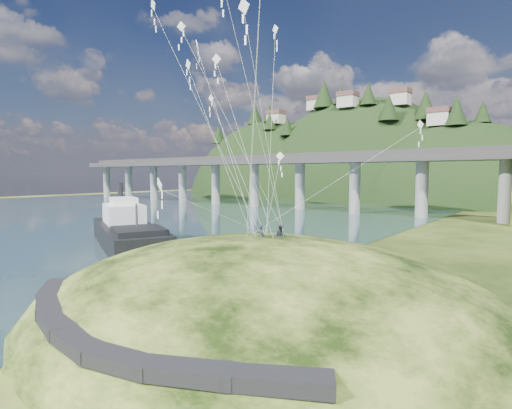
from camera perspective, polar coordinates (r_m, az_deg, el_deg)
The scene contains 10 objects.
ground at distance 32.95m, azimuth -12.32°, elevation -12.53°, with size 320.00×320.00×0.00m, color black.
water at distance 109.04m, azimuth -24.13°, elevation -0.98°, with size 240.00×240.00×0.00m, color #2E4B54.
grass_hill at distance 29.52m, azimuth 1.31°, elevation -17.57°, with size 36.00×32.00×13.00m.
footpath at distance 21.18m, azimuth -20.43°, elevation -16.52°, with size 22.29×5.84×0.83m.
bridge at distance 103.34m, azimuth 8.94°, elevation 4.46°, with size 160.00×11.00×15.00m.
far_ridge at distance 158.39m, azimuth 12.79°, elevation -1.84°, with size 153.00×70.00×94.50m.
work_barge at distance 55.09m, azimuth -17.89°, elevation -3.60°, with size 24.11×15.70×8.25m.
wooden_dock at distance 40.85m, azimuth -7.33°, elevation -8.43°, with size 15.57×6.84×1.11m.
kite_flyers at distance 29.55m, azimuth 2.71°, elevation -2.91°, with size 1.67×1.76×1.70m.
kite_swarm at distance 30.99m, azimuth -4.43°, elevation 21.15°, with size 18.76×17.05×20.16m.
Camera 1 is at (24.52, -19.82, 9.56)m, focal length 28.00 mm.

